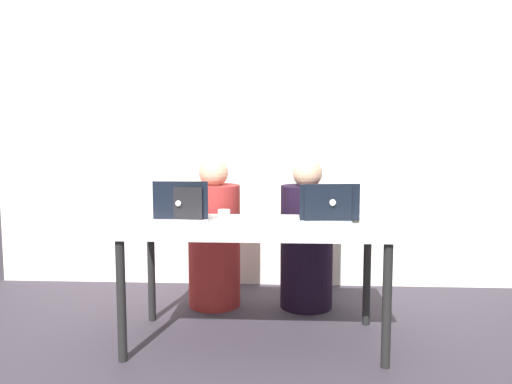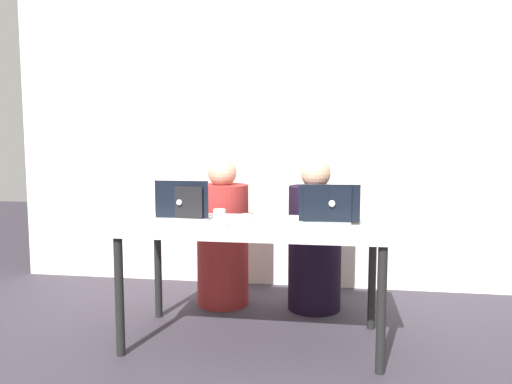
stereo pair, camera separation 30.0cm
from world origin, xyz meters
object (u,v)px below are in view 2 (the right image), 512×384
object	(u,v)px
laptop_back_left	(185,212)
laptop_front_right	(324,218)
water_glass_left	(219,220)
water_glass_center	(247,223)
person_on_left	(223,240)
laptop_front_left	(178,214)
laptop_back_right	(330,214)
person_on_right	(315,243)

from	to	relation	value
laptop_back_left	laptop_front_right	world-z (taller)	laptop_front_right
water_glass_left	water_glass_center	xyz separation A→B (m)	(0.15, -0.01, -0.01)
laptop_back_left	person_on_left	bearing A→B (deg)	-94.74
laptop_front_left	laptop_back_left	distance (m)	0.15
laptop_front_right	water_glass_center	bearing A→B (deg)	-158.08
laptop_front_right	person_on_left	bearing A→B (deg)	137.85
person_on_left	water_glass_left	world-z (taller)	person_on_left
water_glass_center	laptop_back_right	bearing A→B (deg)	34.98
person_on_left	laptop_back_right	distance (m)	1.00
laptop_back_left	water_glass_center	world-z (taller)	laptop_back_left
person_on_left	water_glass_center	xyz separation A→B (m)	(0.33, -0.86, 0.28)
laptop_back_left	water_glass_center	size ratio (longest dim) A/B	3.55
person_on_right	water_glass_left	xyz separation A→B (m)	(-0.50, -0.86, 0.29)
person_on_left	laptop_front_right	bearing A→B (deg)	141.33
laptop_back_left	laptop_back_right	bearing A→B (deg)	-172.66
laptop_back_right	water_glass_left	bearing A→B (deg)	21.04
laptop_front_left	laptop_front_right	distance (m)	0.86
person_on_right	laptop_front_left	xyz separation A→B (m)	(-0.79, -0.70, 0.29)
water_glass_center	water_glass_left	bearing A→B (deg)	177.77
laptop_back_right	person_on_left	bearing A→B (deg)	-41.13
person_on_right	laptop_back_right	world-z (taller)	person_on_right
person_on_left	laptop_back_left	bearing A→B (deg)	82.91
water_glass_left	laptop_front_left	bearing A→B (deg)	151.86
person_on_right	laptop_back_right	distance (m)	0.63
water_glass_center	laptop_front_left	bearing A→B (deg)	160.05
water_glass_left	person_on_left	bearing A→B (deg)	101.54
person_on_left	laptop_front_right	distance (m)	1.07
laptop_front_left	laptop_back_left	xyz separation A→B (m)	(-0.00, 0.15, -0.01)
water_glass_center	person_on_right	bearing A→B (deg)	68.26
person_on_right	laptop_front_left	world-z (taller)	person_on_right
laptop_front_right	water_glass_left	distance (m)	0.59
person_on_right	laptop_back_left	distance (m)	1.01
person_on_right	water_glass_left	bearing A→B (deg)	69.04
laptop_back_right	water_glass_center	xyz separation A→B (m)	(-0.45, -0.32, -0.01)
laptop_back_right	laptop_front_right	world-z (taller)	laptop_back_right
person_on_right	laptop_back_right	size ratio (longest dim) A/B	3.08
laptop_back_right	laptop_front_left	world-z (taller)	laptop_front_left
laptop_back_right	water_glass_center	world-z (taller)	laptop_back_right
person_on_right	laptop_front_right	size ratio (longest dim) A/B	3.51
water_glass_left	laptop_front_right	bearing A→B (deg)	15.02
person_on_left	person_on_right	xyz separation A→B (m)	(0.67, -0.00, -0.00)
laptop_front_right	laptop_back_right	bearing A→B (deg)	79.56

